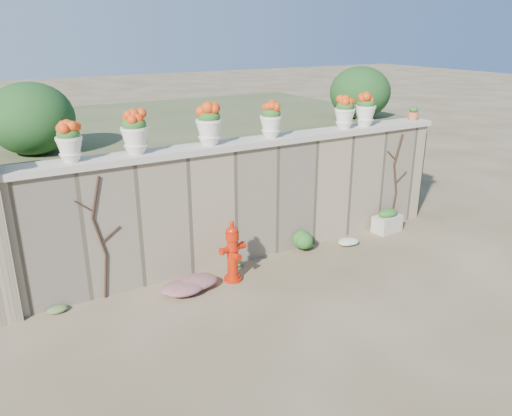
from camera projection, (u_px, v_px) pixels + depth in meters
ground at (311, 297)px, 7.57m from camera, size 80.00×80.00×0.00m
stone_wall at (252, 202)px, 8.69m from camera, size 8.00×0.40×2.00m
wall_cap at (252, 143)px, 8.34m from camera, size 8.10×0.52×0.10m
raised_fill at (181, 162)px, 11.29m from camera, size 9.00×6.00×2.00m
back_shrub_left at (31, 119)px, 7.62m from camera, size 1.30×1.30×1.10m
back_shrub_right at (360, 92)px, 10.77m from camera, size 1.30×1.30×1.10m
vine_left at (100, 237)px, 7.24m from camera, size 0.60×0.04×1.91m
vine_right at (396, 179)px, 10.06m from camera, size 0.60×0.04×1.91m
fire_hydrant at (233, 251)px, 7.92m from camera, size 0.44×0.31×1.02m
planter_box at (387, 221)px, 9.97m from camera, size 0.60×0.39×0.48m
green_shrub at (307, 237)px, 9.10m from camera, size 0.54×0.49×0.51m
magenta_clump at (190, 283)px, 7.71m from camera, size 1.02×0.68×0.27m
white_flowers at (348, 242)px, 9.34m from camera, size 0.45×0.36×0.16m
urn_pot_0 at (69, 142)px, 6.85m from camera, size 0.36×0.36×0.56m
urn_pot_1 at (135, 133)px, 7.27m from camera, size 0.41×0.41×0.64m
urn_pot_2 at (209, 125)px, 7.84m from camera, size 0.42×0.42×0.65m
urn_pot_3 at (271, 120)px, 8.40m from camera, size 0.38×0.38×0.59m
urn_pot_4 at (345, 113)px, 9.17m from camera, size 0.38×0.38×0.59m
urn_pot_5 at (365, 110)px, 9.40m from camera, size 0.39×0.39×0.62m
terracotta_pot at (413, 114)px, 10.09m from camera, size 0.22×0.22×0.26m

